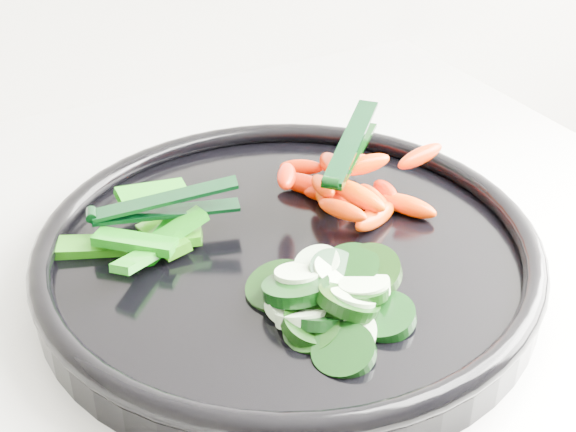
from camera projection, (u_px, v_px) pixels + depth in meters
name	position (u px, v px, depth m)	size (l,w,h in m)	color
veggie_tray	(288.00, 255.00, 0.60)	(0.49, 0.49, 0.04)	black
cucumber_pile	(328.00, 300.00, 0.53)	(0.11, 0.14, 0.04)	black
carrot_pile	(348.00, 185.00, 0.64)	(0.15, 0.14, 0.05)	#FF3900
pepper_pile	(149.00, 234.00, 0.60)	(0.12, 0.11, 0.03)	#1A6409
tong_carrot	(350.00, 149.00, 0.62)	(0.09, 0.09, 0.02)	black
tong_pepper	(161.00, 206.00, 0.60)	(0.11, 0.05, 0.02)	black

